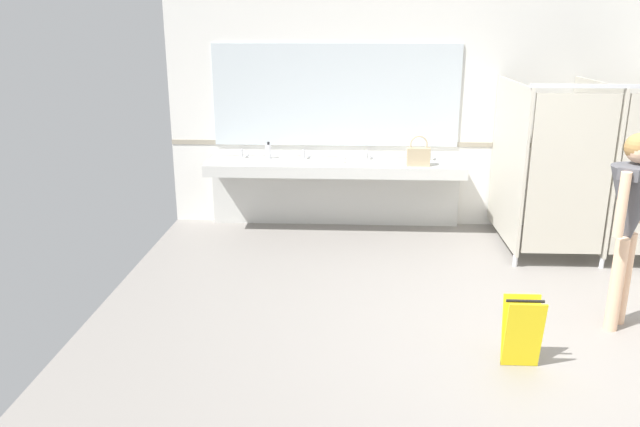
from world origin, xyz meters
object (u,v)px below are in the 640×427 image
handbag (418,156)px  wet_floor_sign (522,332)px  soap_dispenser (269,151)px  person_standing (631,208)px  paper_cup (343,160)px

handbag → wet_floor_sign: handbag is taller
soap_dispenser → wet_floor_sign: soap_dispenser is taller
person_standing → wet_floor_sign: (-0.99, -0.71, -0.78)m
person_standing → handbag: bearing=122.6°
person_standing → paper_cup: (-2.40, 2.44, -0.15)m
person_standing → soap_dispenser: (-3.34, 2.67, -0.10)m
handbag → wet_floor_sign: (0.51, -3.05, -0.71)m
handbag → soap_dispenser: handbag is taller
soap_dispenser → wet_floor_sign: (2.35, -3.37, -0.68)m
person_standing → wet_floor_sign: person_standing is taller
person_standing → paper_cup: 3.42m
handbag → soap_dispenser: bearing=169.9°
wet_floor_sign → person_standing: bearing=35.6°
person_standing → handbag: person_standing is taller
handbag → wet_floor_sign: 3.17m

